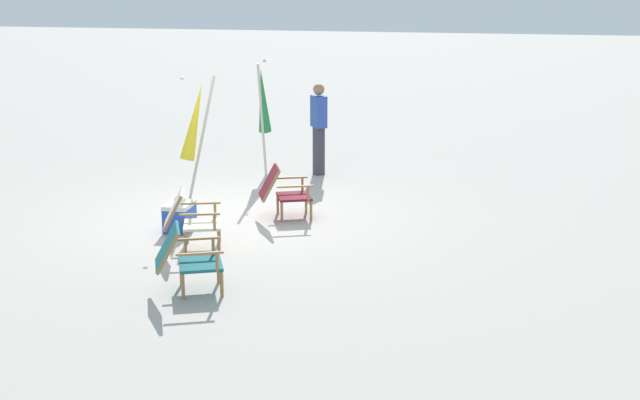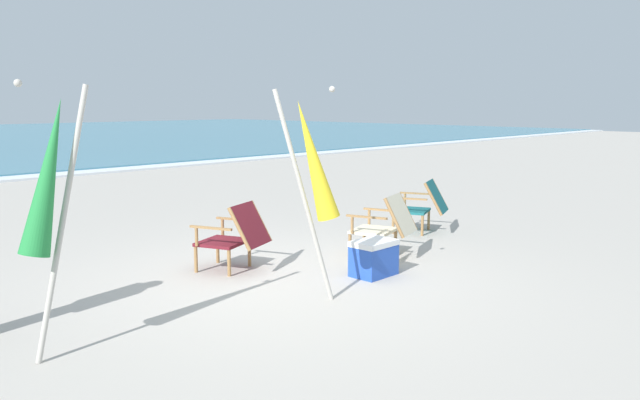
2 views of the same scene
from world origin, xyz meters
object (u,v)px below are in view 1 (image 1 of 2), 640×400
at_px(beach_chair_back_right, 189,218).
at_px(beach_chair_front_right, 185,257).
at_px(beach_chair_back_left, 283,190).
at_px(umbrella_furled_green, 263,102).
at_px(cooler_box, 180,217).
at_px(umbrella_furled_yellow, 195,123).
at_px(person_near_chairs, 319,128).

height_order(beach_chair_back_right, beach_chair_front_right, beach_chair_back_right).
xyz_separation_m(beach_chair_back_left, beach_chair_back_right, (1.71, -0.83, 0.00)).
bearing_deg(beach_chair_back_left, umbrella_furled_green, -158.31).
height_order(beach_chair_back_left, cooler_box, beach_chair_back_left).
bearing_deg(umbrella_furled_green, umbrella_furled_yellow, -9.89).
bearing_deg(umbrella_furled_yellow, person_near_chairs, 155.13).
distance_m(beach_chair_front_right, umbrella_furled_green, 5.84).
xyz_separation_m(beach_chair_back_right, cooler_box, (-0.76, -0.43, -0.22)).
height_order(umbrella_furled_green, umbrella_furled_yellow, umbrella_furled_green).
distance_m(umbrella_furled_yellow, person_near_chairs, 3.12).
distance_m(beach_chair_back_left, beach_chair_back_right, 1.90).
xyz_separation_m(beach_chair_front_right, umbrella_furled_yellow, (-3.40, -1.08, 0.93)).
bearing_deg(cooler_box, beach_chair_back_left, 126.78).
bearing_deg(cooler_box, umbrella_furled_green, 175.27).
distance_m(beach_chair_front_right, umbrella_furled_yellow, 3.69).
relative_size(beach_chair_back_right, cooler_box, 1.80).
height_order(beach_chair_back_right, cooler_box, beach_chair_back_right).
xyz_separation_m(beach_chair_front_right, person_near_chairs, (-6.19, 0.21, 0.42)).
relative_size(beach_chair_back_left, umbrella_furled_yellow, 0.44).
bearing_deg(beach_chair_front_right, person_near_chairs, 178.05).
height_order(umbrella_furled_green, cooler_box, umbrella_furled_green).
bearing_deg(cooler_box, beach_chair_front_right, 22.51).
bearing_deg(cooler_box, beach_chair_back_right, 29.64).
bearing_deg(beach_chair_back_right, person_near_chairs, 170.97).
bearing_deg(beach_chair_front_right, cooler_box, -157.49).
height_order(beach_chair_back_right, umbrella_furled_green, umbrella_furled_green).
relative_size(beach_chair_front_right, cooler_box, 1.88).
bearing_deg(person_near_chairs, beach_chair_back_left, 1.77).
bearing_deg(cooler_box, umbrella_furled_yellow, -173.52).
height_order(umbrella_furled_yellow, cooler_box, umbrella_furled_yellow).
bearing_deg(cooler_box, person_near_chairs, 163.18).
bearing_deg(umbrella_furled_green, beach_chair_back_right, 2.09).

